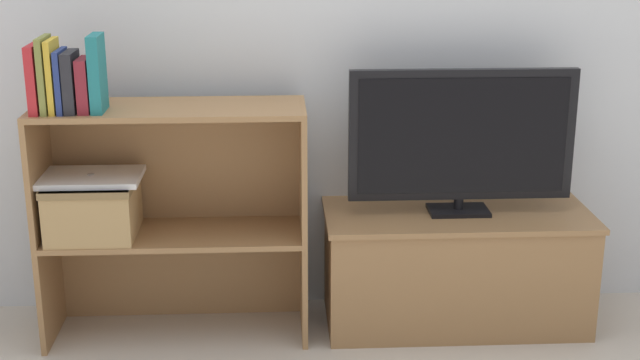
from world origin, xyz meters
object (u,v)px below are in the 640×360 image
at_px(storage_basket_left, 93,205).
at_px(laptop, 91,177).
at_px(book_maroon, 85,85).
at_px(tv_stand, 455,267).
at_px(tv, 462,138).
at_px(book_navy, 62,81).
at_px(book_teal, 97,73).
at_px(book_crimson, 36,78).
at_px(book_mustard, 53,76).
at_px(book_olive, 45,75).
at_px(book_charcoal, 71,82).

relative_size(storage_basket_left, laptop, 0.88).
bearing_deg(book_maroon, tv_stand, 4.51).
bearing_deg(tv, book_navy, -175.80).
bearing_deg(book_maroon, book_teal, 0.00).
distance_m(book_crimson, book_mustard, 0.06).
bearing_deg(book_mustard, tv_stand, 4.18).
distance_m(book_olive, book_maroon, 0.13).
bearing_deg(book_maroon, storage_basket_left, 107.44).
bearing_deg(laptop, book_olive, -156.18).
distance_m(tv_stand, laptop, 1.38).
distance_m(tv, book_maroon, 1.33).
xyz_separation_m(tv_stand, book_teal, (-1.26, -0.10, 0.77)).
relative_size(book_olive, book_charcoal, 1.24).
distance_m(tv_stand, tv, 0.51).
relative_size(book_olive, book_teal, 0.98).
bearing_deg(laptop, storage_basket_left, 14.04).
bearing_deg(tv_stand, book_mustard, -175.82).
height_order(tv_stand, book_teal, book_teal).
relative_size(tv_stand, book_olive, 3.89).
bearing_deg(book_teal, book_crimson, 180.00).
distance_m(tv, book_charcoal, 1.37).
bearing_deg(tv_stand, book_olive, -175.89).
relative_size(book_olive, storage_basket_left, 0.82).
bearing_deg(book_navy, book_crimson, 180.00).
xyz_separation_m(book_mustard, book_charcoal, (0.06, 0.00, -0.02)).
bearing_deg(tv_stand, book_navy, -175.74).
relative_size(tv_stand, book_navy, 4.69).
bearing_deg(book_olive, book_navy, -0.00).
relative_size(book_navy, laptop, 0.60).
bearing_deg(book_charcoal, tv, 4.29).
bearing_deg(book_teal, book_charcoal, 180.00).
xyz_separation_m(book_teal, laptop, (-0.06, 0.05, -0.38)).
distance_m(book_olive, book_teal, 0.17).
bearing_deg(book_mustard, tv, 4.12).
xyz_separation_m(tv, book_teal, (-1.26, -0.10, 0.26)).
xyz_separation_m(tv, storage_basket_left, (-1.32, -0.05, -0.21)).
bearing_deg(book_olive, laptop, 23.82).
height_order(book_navy, book_teal, book_teal).
relative_size(book_navy, book_charcoal, 1.03).
relative_size(tv, book_maroon, 4.52).
bearing_deg(tv_stand, storage_basket_left, -177.69).
height_order(book_teal, storage_basket_left, book_teal).
bearing_deg(storage_basket_left, book_mustard, -150.13).
relative_size(book_maroon, book_teal, 0.70).
height_order(book_crimson, book_olive, book_olive).
bearing_deg(book_olive, tv_stand, 4.11).
bearing_deg(tv, book_teal, -175.41).
height_order(tv_stand, book_maroon, book_maroon).
xyz_separation_m(book_crimson, book_mustard, (0.06, -0.00, 0.01)).
bearing_deg(book_maroon, book_navy, -180.00).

